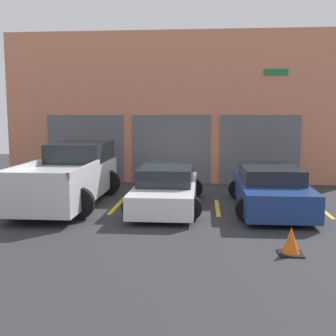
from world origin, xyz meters
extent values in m
plane|color=#2D2D30|center=(0.00, 0.00, 0.00)|extent=(28.00, 28.00, 0.00)
cube|color=#D17A5B|center=(0.00, 3.30, 2.97)|extent=(13.70, 0.60, 5.93)
cube|color=#595B60|center=(-3.65, 2.96, 1.35)|extent=(3.05, 0.08, 2.69)
cube|color=#595B60|center=(-0.20, 2.96, 1.35)|extent=(3.05, 0.08, 2.69)
cube|color=#595B60|center=(3.25, 2.96, 1.35)|extent=(3.05, 0.08, 2.69)
cube|color=#197238|center=(3.77, 2.97, 4.31)|extent=(0.90, 0.03, 0.22)
cube|color=silver|center=(-3.00, -1.33, 0.71)|extent=(1.89, 5.38, 0.95)
cube|color=#1E2328|center=(-3.00, 0.15, 1.49)|extent=(1.74, 2.42, 0.62)
cube|color=silver|center=(-3.91, -2.54, 1.27)|extent=(0.08, 2.96, 0.18)
cube|color=silver|center=(-2.10, -2.54, 1.27)|extent=(0.08, 2.96, 0.18)
cube|color=silver|center=(-3.00, -3.98, 1.27)|extent=(1.89, 0.08, 0.18)
cylinder|color=black|center=(-3.84, 0.34, 0.43)|extent=(0.85, 0.22, 0.85)
cylinder|color=black|center=(-2.17, 0.34, 0.43)|extent=(0.85, 0.22, 0.85)
cylinder|color=black|center=(-3.84, -2.99, 0.43)|extent=(0.85, 0.22, 0.85)
cylinder|color=black|center=(-2.17, -2.99, 0.43)|extent=(0.85, 0.22, 0.85)
cube|color=white|center=(0.00, -1.33, 0.44)|extent=(1.70, 4.68, 0.59)
cube|color=#1E2328|center=(0.00, -1.21, 0.98)|extent=(1.50, 2.58, 0.49)
cylinder|color=black|center=(-0.74, 0.13, 0.32)|extent=(0.63, 0.22, 0.63)
cylinder|color=black|center=(0.74, 0.13, 0.32)|extent=(0.63, 0.22, 0.63)
cylinder|color=black|center=(-0.74, -2.78, 0.32)|extent=(0.63, 0.22, 0.63)
cylinder|color=black|center=(0.74, -2.78, 0.32)|extent=(0.63, 0.22, 0.63)
cube|color=navy|center=(3.00, -1.33, 0.48)|extent=(1.82, 4.68, 0.69)
cube|color=#1E2328|center=(3.00, -1.21, 1.04)|extent=(1.60, 2.57, 0.42)
cylinder|color=black|center=(2.20, 0.12, 0.31)|extent=(0.61, 0.22, 0.61)
cylinder|color=black|center=(3.80, 0.12, 0.31)|extent=(0.61, 0.22, 0.61)
cylinder|color=black|center=(2.20, -2.78, 0.31)|extent=(0.61, 0.22, 0.61)
cylinder|color=black|center=(3.80, -2.78, 0.31)|extent=(0.61, 0.22, 0.61)
cube|color=gold|center=(-4.50, -1.33, 0.00)|extent=(0.12, 2.20, 0.01)
cube|color=gold|center=(-1.50, -1.33, 0.00)|extent=(0.12, 2.20, 0.01)
cube|color=gold|center=(1.50, -1.33, 0.00)|extent=(0.12, 2.20, 0.01)
cube|color=gold|center=(4.50, -1.33, 0.00)|extent=(0.12, 2.20, 0.01)
cube|color=black|center=(2.81, -5.35, 0.01)|extent=(0.47, 0.47, 0.03)
cone|color=orange|center=(2.81, -5.35, 0.28)|extent=(0.36, 0.36, 0.55)
camera|label=1|loc=(1.08, -13.51, 2.75)|focal=45.00mm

